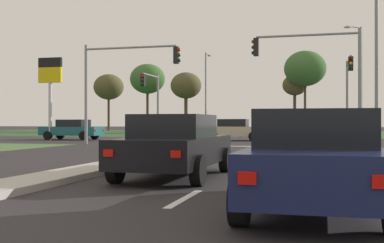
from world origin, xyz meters
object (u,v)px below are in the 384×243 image
car_teal_second (72,129)px  car_beige_third (235,129)px  street_lamp_second (375,52)px  fuel_price_totem (50,80)px  car_grey_fourth (260,126)px  treeline_fifth (305,69)px  treeline_second (148,79)px  car_black_near (175,145)px  traffic_signal_far_right (348,83)px  street_lamp_fourth (206,88)px  treeline_near (109,87)px  treeline_third (186,86)px  traffic_signal_near_right (319,66)px  traffic_signal_near_left (120,74)px  traffic_signal_far_left (152,93)px  pedestrian_at_median (254,123)px  street_lamp_third (360,76)px  car_navy_fifth (315,159)px  treeline_fourth (295,86)px

car_teal_second → car_beige_third: bearing=-82.4°
street_lamp_second → fuel_price_totem: street_lamp_second is taller
car_grey_fourth → treeline_fifth: bearing=-164.2°
fuel_price_totem → treeline_second: treeline_second is taller
car_teal_second → treeline_fifth: size_ratio=0.41×
car_black_near → traffic_signal_far_right: 27.50m
car_black_near → street_lamp_fourth: 53.35m
street_lamp_second → treeline_near: bearing=131.1°
fuel_price_totem → treeline_third: size_ratio=0.74×
car_black_near → traffic_signal_near_right: (3.19, 15.47, 3.46)m
street_lamp_fourth → treeline_near: 18.37m
traffic_signal_near_left → traffic_signal_far_left: bearing=100.3°
traffic_signal_far_right → pedestrian_at_median: size_ratio=3.51×
street_lamp_third → treeline_third: size_ratio=1.13×
treeline_fifth → car_black_near: bearing=-91.2°
street_lamp_fourth → pedestrian_at_median: (8.98, -20.56, -4.49)m
car_teal_second → traffic_signal_near_right: size_ratio=0.73×
traffic_signal_near_right → treeline_near: (-31.30, 43.66, 2.38)m
treeline_near → traffic_signal_near_left: bearing=-65.2°
car_teal_second → treeline_second: treeline_second is taller
traffic_signal_near_right → fuel_price_totem: (-18.85, 5.59, 0.12)m
treeline_second → traffic_signal_near_left: bearing=-72.4°
treeline_second → traffic_signal_far_left: bearing=-69.6°
car_grey_fourth → pedestrian_at_median: (2.35, -23.65, 0.40)m
car_teal_second → car_grey_fourth: car_grey_fourth is taller
traffic_signal_near_right → treeline_second: (-24.02, 40.80, 3.21)m
traffic_signal_far_left → treeline_third: size_ratio=0.66×
car_beige_third → traffic_signal_near_left: 10.11m
car_black_near → street_lamp_third: size_ratio=0.51×
car_grey_fourth → street_lamp_second: 37.29m
traffic_signal_far_left → treeline_second: bearing=110.4°
car_navy_fifth → street_lamp_second: (3.06, 23.28, 4.62)m
car_beige_third → treeline_second: bearing=-151.0°
car_navy_fifth → treeline_second: bearing=111.9°
street_lamp_second → treeline_third: (-20.76, 34.24, 0.79)m
treeline_third → car_navy_fifth: bearing=-72.9°
treeline_fourth → car_teal_second: bearing=-111.1°
treeline_third → treeline_second: bearing=159.5°
car_grey_fourth → pedestrian_at_median: bearing=95.7°
treeline_fifth → street_lamp_third: bearing=-78.4°
traffic_signal_near_left → traffic_signal_near_right: traffic_signal_near_right is taller
car_navy_fifth → treeline_near: bearing=116.5°
car_grey_fourth → traffic_signal_near_left: bearing=85.3°
street_lamp_third → street_lamp_fourth: size_ratio=0.88×
car_navy_fifth → street_lamp_fourth: (-14.46, 55.56, 4.91)m
car_grey_fourth → street_lamp_fourth: street_lamp_fourth is taller
street_lamp_fourth → traffic_signal_far_right: bearing=-56.8°
car_beige_third → fuel_price_totem: 13.75m
car_grey_fourth → car_navy_fifth: car_grey_fourth is taller
car_black_near → car_navy_fifth: car_navy_fifth is taller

